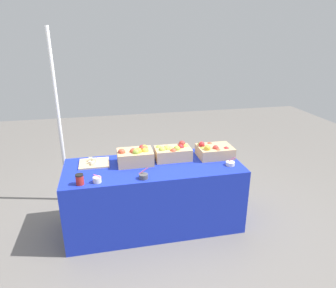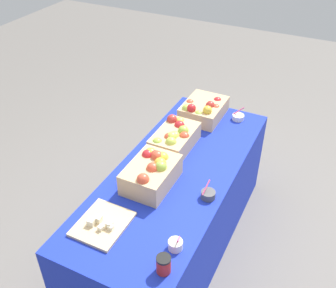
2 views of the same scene
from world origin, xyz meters
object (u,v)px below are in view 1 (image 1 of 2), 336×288
object	(u,v)px
cutting_board_back	(94,163)
sample_bowl_near	(230,163)
sample_bowl_far	(97,180)
coffee_cup	(80,179)
apple_crate_left	(214,151)
apple_crate_middle	(173,152)
apple_crate_right	(136,156)
sample_bowl_mid	(144,176)
tent_pole	(59,121)

from	to	relation	value
cutting_board_back	sample_bowl_near	size ratio (longest dim) A/B	3.05
sample_bowl_far	coffee_cup	bearing A→B (deg)	-176.99
sample_bowl_near	sample_bowl_far	world-z (taller)	sample_bowl_near
coffee_cup	apple_crate_left	bearing A→B (deg)	14.48
apple_crate_middle	apple_crate_right	world-z (taller)	apple_crate_right
sample_bowl_mid	coffee_cup	world-z (taller)	sample_bowl_mid
apple_crate_left	apple_crate_right	bearing A→B (deg)	-179.46
sample_bowl_near	sample_bowl_mid	xyz separation A→B (m)	(-0.96, -0.12, 0.00)
apple_crate_right	cutting_board_back	size ratio (longest dim) A/B	1.19
apple_crate_middle	sample_bowl_far	xyz separation A→B (m)	(-0.83, -0.40, -0.06)
apple_crate_middle	cutting_board_back	bearing A→B (deg)	177.16
sample_bowl_mid	tent_pole	distance (m)	1.41
sample_bowl_far	tent_pole	world-z (taller)	tent_pole
cutting_board_back	sample_bowl_near	distance (m)	1.48
sample_bowl_near	tent_pole	xyz separation A→B (m)	(-1.83, 0.94, 0.32)
apple_crate_right	sample_bowl_mid	size ratio (longest dim) A/B	3.48
sample_bowl_near	cutting_board_back	bearing A→B (deg)	166.61
sample_bowl_mid	sample_bowl_far	bearing A→B (deg)	178.31
cutting_board_back	sample_bowl_mid	world-z (taller)	sample_bowl_mid
apple_crate_middle	tent_pole	bearing A→B (deg)	152.96
apple_crate_left	sample_bowl_far	world-z (taller)	apple_crate_left
sample_bowl_near	coffee_cup	size ratio (longest dim) A/B	1.01
cutting_board_back	sample_bowl_far	world-z (taller)	sample_bowl_far
apple_crate_right	coffee_cup	bearing A→B (deg)	-147.04
cutting_board_back	sample_bowl_mid	size ratio (longest dim) A/B	2.91
apple_crate_left	apple_crate_middle	size ratio (longest dim) A/B	0.97
apple_crate_middle	tent_pole	distance (m)	1.44
cutting_board_back	sample_bowl_mid	distance (m)	0.66
apple_crate_right	tent_pole	size ratio (longest dim) A/B	0.18
cutting_board_back	sample_bowl_far	bearing A→B (deg)	-85.25
apple_crate_right	sample_bowl_mid	distance (m)	0.38
apple_crate_right	sample_bowl_far	xyz separation A→B (m)	(-0.41, -0.36, -0.06)
apple_crate_middle	sample_bowl_near	xyz separation A→B (m)	(0.56, -0.30, -0.06)
sample_bowl_far	coffee_cup	world-z (taller)	coffee_cup
sample_bowl_mid	sample_bowl_near	bearing A→B (deg)	6.92
cutting_board_back	sample_bowl_near	world-z (taller)	sample_bowl_near
apple_crate_middle	cutting_board_back	world-z (taller)	apple_crate_middle
sample_bowl_mid	tent_pole	bearing A→B (deg)	129.54
sample_bowl_mid	coffee_cup	distance (m)	0.60
apple_crate_middle	apple_crate_right	size ratio (longest dim) A/B	1.05
apple_crate_left	apple_crate_middle	xyz separation A→B (m)	(-0.48, 0.03, 0.01)
apple_crate_left	sample_bowl_far	size ratio (longest dim) A/B	3.89
sample_bowl_far	coffee_cup	size ratio (longest dim) A/B	0.97
apple_crate_middle	apple_crate_right	xyz separation A→B (m)	(-0.42, -0.04, 0.01)
apple_crate_middle	apple_crate_left	bearing A→B (deg)	-3.69
apple_crate_right	sample_bowl_near	xyz separation A→B (m)	(0.99, -0.26, -0.07)
tent_pole	coffee_cup	bearing A→B (deg)	-75.45
sample_bowl_far	cutting_board_back	bearing A→B (deg)	94.75
cutting_board_back	tent_pole	bearing A→B (deg)	123.23
apple_crate_middle	sample_bowl_mid	world-z (taller)	apple_crate_middle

